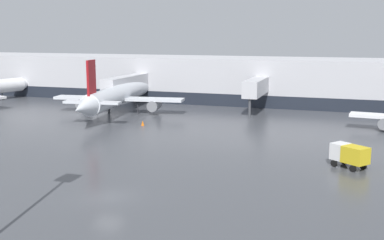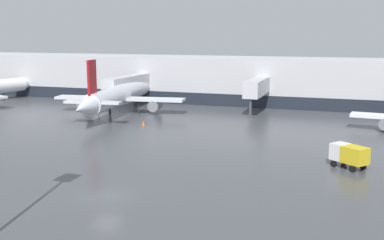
# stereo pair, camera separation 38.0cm
# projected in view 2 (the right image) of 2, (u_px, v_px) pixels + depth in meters

# --- Properties ---
(ground_plane) EXTENTS (320.00, 320.00, 0.00)m
(ground_plane) POSITION_uv_depth(u_px,v_px,m) (107.00, 197.00, 41.64)
(ground_plane) COLOR #424449
(terminal_building) EXTENTS (160.00, 31.14, 9.00)m
(terminal_building) POSITION_uv_depth(u_px,v_px,m) (253.00, 80.00, 98.39)
(terminal_building) COLOR #B2B2B7
(terminal_building) RESTS_ON ground_plane
(parked_jet_0) EXTENTS (23.48, 36.54, 10.02)m
(parked_jet_0) POSITION_uv_depth(u_px,v_px,m) (119.00, 95.00, 84.74)
(parked_jet_0) COLOR silver
(parked_jet_0) RESTS_ON ground_plane
(service_truck_1) EXTENTS (4.17, 3.77, 2.47)m
(service_truck_1) POSITION_uv_depth(u_px,v_px,m) (349.00, 154.00, 50.12)
(service_truck_1) COLOR gold
(service_truck_1) RESTS_ON ground_plane
(traffic_cone_0) EXTENTS (0.48, 0.48, 0.77)m
(traffic_cone_0) POSITION_uv_depth(u_px,v_px,m) (143.00, 123.00, 73.71)
(traffic_cone_0) COLOR orange
(traffic_cone_0) RESTS_ON ground_plane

